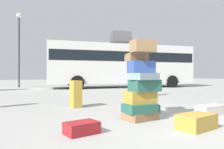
{
  "coord_description": "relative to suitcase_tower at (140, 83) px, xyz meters",
  "views": [
    {
      "loc": [
        -2.83,
        -3.35,
        0.95
      ],
      "look_at": [
        -0.47,
        1.99,
        0.96
      ],
      "focal_mm": 33.94,
      "sensor_mm": 36.0,
      "label": 1
    }
  ],
  "objects": [
    {
      "name": "ground_plane",
      "position": [
        0.48,
        -0.51,
        -0.77
      ],
      "size": [
        80.0,
        80.0,
        0.0
      ],
      "primitive_type": "plane",
      "color": "#9E9E99"
    },
    {
      "name": "suitcase_tower",
      "position": [
        0.0,
        0.0,
        0.0
      ],
      "size": [
        0.96,
        0.78,
        1.88
      ],
      "color": "olive",
      "rests_on": "ground"
    },
    {
      "name": "suitcase_tan_foreground_far",
      "position": [
        -0.82,
        2.25,
        -0.38
      ],
      "size": [
        0.29,
        0.44,
        0.78
      ],
      "primitive_type": "cube",
      "rotation": [
        0.0,
        0.0,
        0.08
      ],
      "color": "#B28C33",
      "rests_on": "ground"
    },
    {
      "name": "suitcase_teal_upright_blue",
      "position": [
        0.64,
        0.67,
        -0.67
      ],
      "size": [
        0.62,
        0.45,
        0.2
      ],
      "primitive_type": "cube",
      "rotation": [
        0.0,
        0.0,
        -0.28
      ],
      "color": "#26594C",
      "rests_on": "ground"
    },
    {
      "name": "suitcase_tan_foreground_near",
      "position": [
        0.51,
        -1.06,
        -0.64
      ],
      "size": [
        0.77,
        0.57,
        0.26
      ],
      "primitive_type": "cube",
      "rotation": [
        0.0,
        0.0,
        0.22
      ],
      "color": "#B28C33",
      "rests_on": "ground"
    },
    {
      "name": "suitcase_cream_left_side",
      "position": [
        1.85,
        -0.2,
        -0.66
      ],
      "size": [
        0.81,
        0.42,
        0.23
      ],
      "primitive_type": "cube",
      "rotation": [
        0.0,
        0.0,
        0.12
      ],
      "color": "beige",
      "rests_on": "ground"
    },
    {
      "name": "suitcase_maroon_right_side",
      "position": [
        -1.42,
        -0.54,
        -0.68
      ],
      "size": [
        0.59,
        0.46,
        0.19
      ],
      "primitive_type": "cube",
      "rotation": [
        0.0,
        0.0,
        0.22
      ],
      "color": "maroon",
      "rests_on": "ground"
    },
    {
      "name": "person_tourist_with_camera",
      "position": [
        2.47,
        3.95,
        0.2
      ],
      "size": [
        0.3,
        0.32,
        1.63
      ],
      "rotation": [
        0.0,
        0.0,
        -2.0
      ],
      "color": "brown",
      "rests_on": "ground"
    },
    {
      "name": "parked_bus",
      "position": [
        4.81,
        10.47,
        1.06
      ],
      "size": [
        11.11,
        3.73,
        3.15
      ],
      "rotation": [
        0.0,
        0.0,
        -0.11
      ],
      "color": "silver",
      "rests_on": "ground"
    },
    {
      "name": "lamp_post",
      "position": [
        -2.33,
        13.6,
        2.94
      ],
      "size": [
        0.36,
        0.36,
        5.63
      ],
      "color": "#333338",
      "rests_on": "ground"
    }
  ]
}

